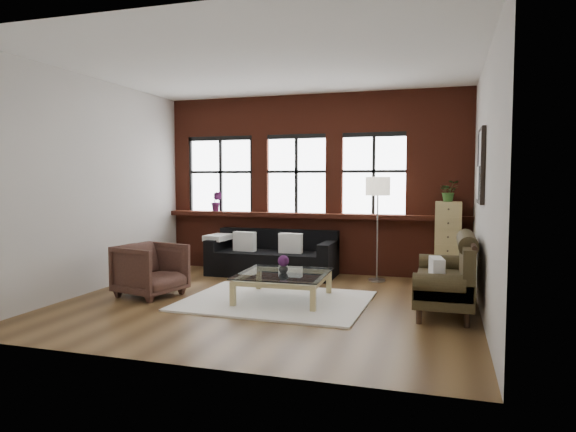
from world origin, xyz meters
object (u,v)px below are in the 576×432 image
(dark_sofa, at_px, (272,253))
(armchair, at_px, (151,270))
(coffee_table, at_px, (283,287))
(vase, at_px, (283,268))
(drawer_chest, at_px, (448,242))
(vintage_settee, at_px, (444,273))
(floor_lamp, at_px, (377,225))

(dark_sofa, bearing_deg, armchair, -119.60)
(dark_sofa, distance_m, coffee_table, 1.93)
(coffee_table, bearing_deg, vase, -45.00)
(drawer_chest, bearing_deg, vase, -137.72)
(coffee_table, bearing_deg, drawer_chest, 42.28)
(dark_sofa, bearing_deg, coffee_table, -66.44)
(vintage_settee, xyz_separation_m, vase, (-2.13, -0.14, -0.01))
(armchair, relative_size, coffee_table, 0.70)
(vase, bearing_deg, floor_lamp, 59.16)
(floor_lamp, bearing_deg, vase, -120.84)
(coffee_table, relative_size, vase, 8.66)
(coffee_table, xyz_separation_m, vase, (0.00, -0.00, 0.27))
(coffee_table, height_order, floor_lamp, floor_lamp)
(vase, bearing_deg, vintage_settee, 3.83)
(coffee_table, relative_size, drawer_chest, 0.90)
(vintage_settee, height_order, vase, vintage_settee)
(vintage_settee, bearing_deg, coffee_table, -176.17)
(coffee_table, bearing_deg, dark_sofa, 113.56)
(vintage_settee, relative_size, drawer_chest, 1.34)
(dark_sofa, xyz_separation_m, floor_lamp, (1.83, 0.02, 0.54))
(vintage_settee, relative_size, coffee_table, 1.48)
(coffee_table, bearing_deg, floor_lamp, 59.16)
(dark_sofa, relative_size, vase, 16.04)
(dark_sofa, bearing_deg, vase, -66.44)
(dark_sofa, bearing_deg, vintage_settee, -29.17)
(vase, distance_m, floor_lamp, 2.13)
(armchair, distance_m, drawer_chest, 4.69)
(vintage_settee, distance_m, vase, 2.13)
(drawer_chest, bearing_deg, floor_lamp, -169.81)
(floor_lamp, bearing_deg, dark_sofa, -179.27)
(armchair, distance_m, coffee_table, 1.95)
(vintage_settee, height_order, coffee_table, vintage_settee)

